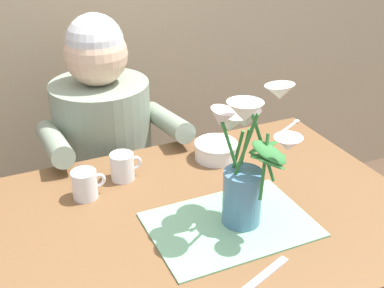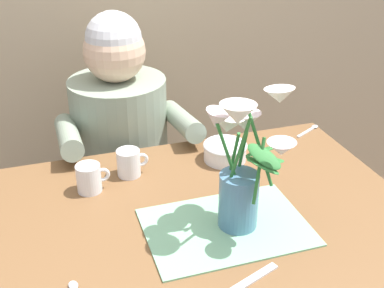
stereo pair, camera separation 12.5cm
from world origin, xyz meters
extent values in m
cube|color=brown|center=(0.00, 0.00, 0.72)|extent=(1.20, 0.80, 0.04)
cylinder|color=brown|center=(0.54, 0.34, 0.35)|extent=(0.06, 0.06, 0.70)
cylinder|color=#4C4C56|center=(-0.05, 0.62, 0.20)|extent=(0.30, 0.30, 0.40)
cylinder|color=gray|center=(-0.05, 0.62, 0.65)|extent=(0.34, 0.34, 0.50)
sphere|color=#DBB293|center=(-0.05, 0.62, 1.00)|extent=(0.21, 0.21, 0.21)
sphere|color=silver|center=(-0.05, 0.62, 1.04)|extent=(0.19, 0.19, 0.19)
cylinder|color=gray|center=(-0.24, 0.48, 0.78)|extent=(0.07, 0.33, 0.12)
cylinder|color=gray|center=(0.14, 0.48, 0.78)|extent=(0.07, 0.33, 0.12)
cube|color=#7AB289|center=(0.08, -0.08, 0.74)|extent=(0.40, 0.28, 0.00)
cylinder|color=teal|center=(0.11, -0.08, 0.81)|extent=(0.10, 0.10, 0.15)
cylinder|color=#2D7533|center=(0.16, -0.07, 0.96)|extent=(0.07, 0.05, 0.22)
cone|color=white|center=(0.21, -0.06, 1.07)|extent=(0.10, 0.10, 0.04)
sphere|color=#E5D14C|center=(0.21, -0.06, 1.07)|extent=(0.02, 0.02, 0.02)
cylinder|color=#2D7533|center=(0.13, -0.04, 0.92)|extent=(0.01, 0.05, 0.15)
cone|color=silver|center=(0.14, -0.01, 0.99)|extent=(0.11, 0.11, 0.05)
sphere|color=#E5D14C|center=(0.14, -0.01, 1.00)|extent=(0.02, 0.02, 0.02)
cylinder|color=#2D7533|center=(0.10, -0.06, 0.92)|extent=(0.01, 0.05, 0.16)
cone|color=white|center=(0.09, -0.03, 1.00)|extent=(0.10, 0.10, 0.05)
sphere|color=#E5D14C|center=(0.09, -0.03, 1.01)|extent=(0.02, 0.02, 0.02)
cylinder|color=#2D7533|center=(0.08, -0.07, 0.94)|extent=(0.07, 0.01, 0.18)
cone|color=silver|center=(0.06, -0.06, 1.03)|extent=(0.09, 0.09, 0.05)
sphere|color=#E5D14C|center=(0.06, -0.06, 1.04)|extent=(0.02, 0.02, 0.02)
cylinder|color=#2D7533|center=(0.10, -0.10, 0.96)|extent=(0.03, 0.07, 0.22)
cone|color=white|center=(0.08, -0.12, 1.07)|extent=(0.11, 0.11, 0.05)
sphere|color=#E5D14C|center=(0.08, -0.12, 1.07)|extent=(0.02, 0.02, 0.02)
cylinder|color=#2D7533|center=(0.14, -0.12, 0.92)|extent=(0.05, 0.05, 0.15)
cone|color=silver|center=(0.16, -0.17, 1.00)|extent=(0.07, 0.07, 0.03)
sphere|color=#E5D14C|center=(0.16, -0.17, 1.00)|extent=(0.02, 0.02, 0.02)
ellipsoid|color=#2D7533|center=(0.17, -0.09, 0.92)|extent=(0.10, 0.06, 0.02)
ellipsoid|color=#2D7533|center=(0.14, -0.13, 0.94)|extent=(0.08, 0.10, 0.03)
ellipsoid|color=#2D7533|center=(0.17, -0.07, 0.94)|extent=(0.10, 0.06, 0.03)
ellipsoid|color=#2D7533|center=(0.15, -0.12, 0.96)|extent=(0.08, 0.09, 0.06)
cylinder|color=white|center=(0.20, 0.25, 0.77)|extent=(0.13, 0.13, 0.05)
torus|color=white|center=(0.20, 0.25, 0.79)|extent=(0.14, 0.14, 0.01)
cube|color=silver|center=(0.05, -0.27, 0.74)|extent=(0.18, 0.08, 0.00)
cylinder|color=silver|center=(-0.10, 0.25, 0.78)|extent=(0.07, 0.07, 0.08)
torus|color=silver|center=(-0.06, 0.25, 0.78)|extent=(0.04, 0.01, 0.04)
cylinder|color=silver|center=(-0.22, 0.20, 0.78)|extent=(0.07, 0.07, 0.08)
torus|color=silver|center=(-0.18, 0.20, 0.78)|extent=(0.04, 0.01, 0.04)
cube|color=silver|center=(0.54, 0.34, 0.74)|extent=(0.09, 0.06, 0.00)
ellipsoid|color=silver|center=(0.59, 0.36, 0.74)|extent=(0.03, 0.03, 0.01)
camera|label=1|loc=(-0.43, -0.96, 1.50)|focal=46.95mm
camera|label=2|loc=(-0.31, -1.01, 1.50)|focal=46.95mm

